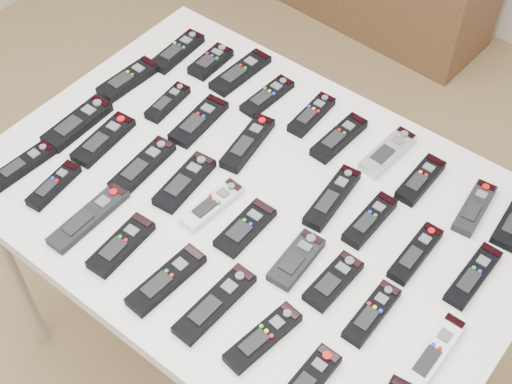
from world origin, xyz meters
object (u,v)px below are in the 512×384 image
Objects in this scene: remote_17 at (473,276)px; remote_8 at (474,208)px; remote_24 at (296,260)px; remote_27 at (433,354)px; remote_4 at (312,115)px; remote_11 at (168,102)px; remote_35 at (309,380)px; remote_22 at (212,205)px; remote_26 at (372,313)px; remote_18 at (77,123)px; remote_29 at (54,185)px; remote_15 at (370,220)px; remote_7 at (420,180)px; remote_32 at (166,280)px; remote_12 at (199,121)px; remote_19 at (103,139)px; remote_13 at (248,143)px; remote_16 at (415,253)px; remote_3 at (267,96)px; remote_31 at (121,245)px; remote_6 at (388,152)px; remote_2 at (240,72)px; remote_21 at (185,182)px; remote_14 at (332,198)px; remote_28 at (22,165)px; remote_10 at (128,79)px; remote_23 at (245,228)px; remote_25 at (333,281)px; remote_5 at (339,138)px; remote_1 at (211,62)px; remote_0 at (178,51)px; table at (256,213)px; remote_33 at (215,304)px.

remote_8 is at bearing 117.54° from remote_17.
remote_24 is 0.34m from remote_27.
remote_4 is 1.10× the size of remote_11.
remote_8 is 0.57m from remote_35.
remote_22 is 1.04× the size of remote_26.
remote_18 is 1.30× the size of remote_29.
remote_15 is at bearing -138.62° from remote_8.
remote_24 is at bearing -104.62° from remote_7.
remote_32 is at bearing -134.16° from remote_24.
remote_12 is 0.30m from remote_18.
remote_18 reaches higher than remote_19.
remote_26 is (0.49, -0.21, -0.00)m from remote_13.
remote_12 and remote_16 have the same top height.
remote_3 is 0.52m from remote_24.
remote_11 is at bearing 116.95° from remote_31.
remote_6 is 0.89× the size of remote_18.
remote_2 is 0.41m from remote_21.
remote_14 is 1.02× the size of remote_32.
remote_18 is at bearing -126.11° from remote_3.
remote_22 is 1.09× the size of remote_35.
remote_13 is 1.14× the size of remote_31.
remote_29 is at bearing 5.64° from remote_28.
remote_10 is at bearing 173.19° from remote_13.
remote_6 reaches higher than remote_27.
remote_15 reaches higher than remote_23.
remote_25 and remote_26 have the same top height.
remote_12 is at bearing 165.93° from remote_27.
remote_22 is 0.85× the size of remote_27.
remote_28 is (-0.54, -0.54, -0.00)m from remote_5.
remote_10 reaches higher than remote_22.
remote_1 is 0.23m from remote_12.
remote_21 is (0.11, -0.17, 0.00)m from remote_12.
remote_2 is at bearing 9.39° from remote_0.
remote_29 is at bearing -95.95° from remote_2.
remote_32 is at bearing -70.35° from remote_22.
remote_8 reaches higher than table.
table is 0.47m from remote_35.
remote_19 is at bearing 156.67° from remote_32.
remote_16 is at bearing -16.99° from remote_1.
remote_14 reaches higher than remote_8.
remote_33 is at bearing -69.24° from remote_23.
remote_2 is at bearing 101.35° from remote_31.
remote_27 is (0.89, -0.20, -0.00)m from remote_11.
remote_14 is at bearing 14.64° from remote_19.
remote_17 is at bearing 47.55° from remote_33.
remote_13 reaches higher than remote_17.
remote_8 is at bearing 84.31° from remote_26.
remote_25 is 0.35m from remote_32.
remote_3 is 0.46m from remote_7.
remote_11 is 0.96× the size of remote_24.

